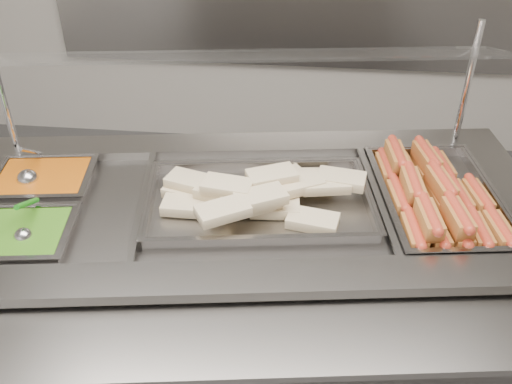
# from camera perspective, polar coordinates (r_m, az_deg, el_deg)

# --- Properties ---
(steam_counter) EXTENTS (2.14, 1.18, 0.98)m
(steam_counter) POSITION_cam_1_polar(r_m,az_deg,el_deg) (2.23, -1.42, -10.90)
(steam_counter) COLOR gray
(steam_counter) RESTS_ON ground
(tray_rail) EXTENTS (1.97, 0.67, 0.06)m
(tray_rail) POSITION_cam_1_polar(r_m,az_deg,el_deg) (1.54, -1.28, -14.31)
(tray_rail) COLOR gray
(tray_rail) RESTS_ON steam_counter
(sneeze_guard) EXTENTS (1.81, 0.57, 0.48)m
(sneeze_guard) POSITION_cam_1_polar(r_m,az_deg,el_deg) (1.93, -1.92, 13.09)
(sneeze_guard) COLOR silver
(sneeze_guard) RESTS_ON steam_counter
(pan_hotdogs) EXTENTS (0.45, 0.64, 0.11)m
(pan_hotdogs) POSITION_cam_1_polar(r_m,az_deg,el_deg) (2.06, 17.62, -1.21)
(pan_hotdogs) COLOR gray
(pan_hotdogs) RESTS_ON steam_counter
(pan_wraps) EXTENTS (0.79, 0.53, 0.08)m
(pan_wraps) POSITION_cam_1_polar(r_m,az_deg,el_deg) (1.93, 0.32, -1.29)
(pan_wraps) COLOR gray
(pan_wraps) RESTS_ON steam_counter
(pan_beans) EXTENTS (0.36, 0.30, 0.11)m
(pan_beans) POSITION_cam_1_polar(r_m,az_deg,el_deg) (2.18, -20.35, 0.47)
(pan_beans) COLOR gray
(pan_beans) RESTS_ON steam_counter
(pan_peas) EXTENTS (0.36, 0.30, 0.11)m
(pan_peas) POSITION_cam_1_polar(r_m,az_deg,el_deg) (1.94, -22.68, -4.76)
(pan_peas) COLOR gray
(pan_peas) RESTS_ON steam_counter
(hotdogs_in_buns) EXTENTS (0.40, 0.59, 0.13)m
(hotdogs_in_buns) POSITION_cam_1_polar(r_m,az_deg,el_deg) (2.01, 17.36, -0.25)
(hotdogs_in_buns) COLOR #A76223
(hotdogs_in_buns) RESTS_ON pan_hotdogs
(tortilla_wraps) EXTENTS (0.70, 0.46, 0.10)m
(tortilla_wraps) POSITION_cam_1_polar(r_m,az_deg,el_deg) (1.91, 0.38, -0.06)
(tortilla_wraps) COLOR #D4B98E
(tortilla_wraps) RESTS_ON pan_wraps
(ladle) EXTENTS (0.08, 0.21, 0.16)m
(ladle) POSITION_cam_1_polar(r_m,az_deg,el_deg) (2.16, -21.82, 1.33)
(ladle) COLOR #BABABF
(ladle) RESTS_ON pan_beans
(serving_spoon) EXTENTS (0.06, 0.20, 0.14)m
(serving_spoon) POSITION_cam_1_polar(r_m,az_deg,el_deg) (1.90, -22.16, -3.61)
(serving_spoon) COLOR #BABABF
(serving_spoon) RESTS_ON pan_peas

